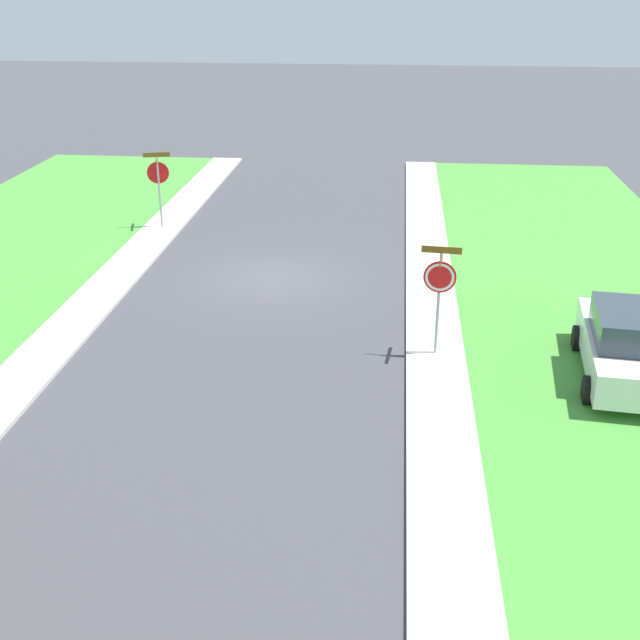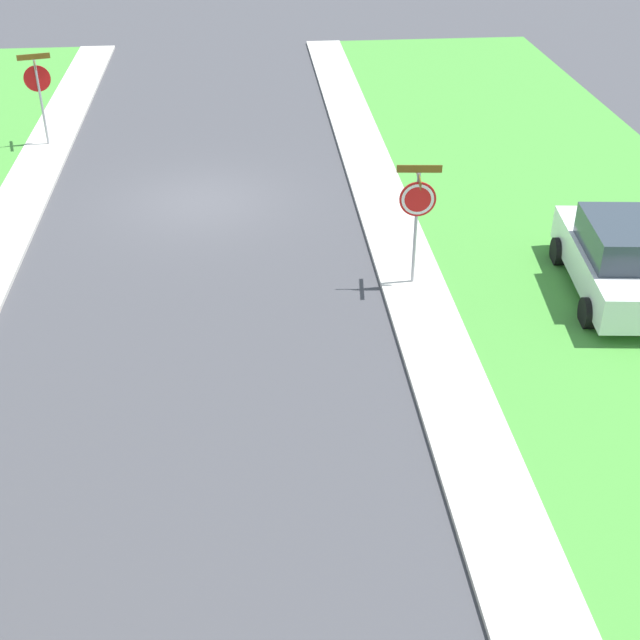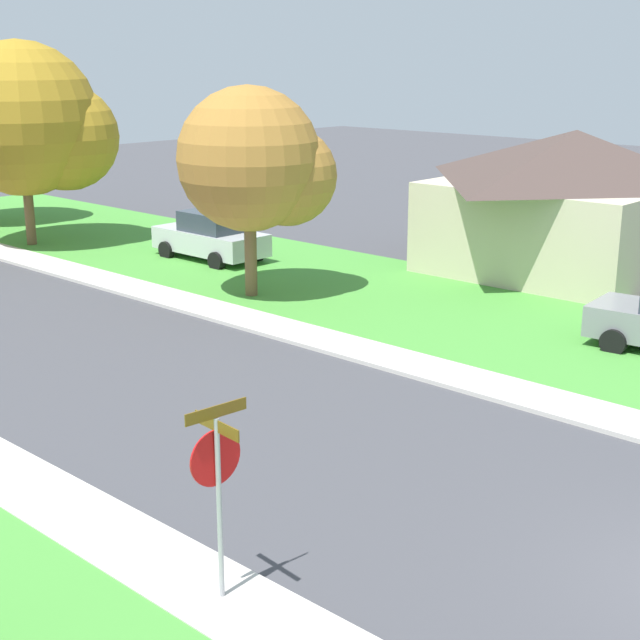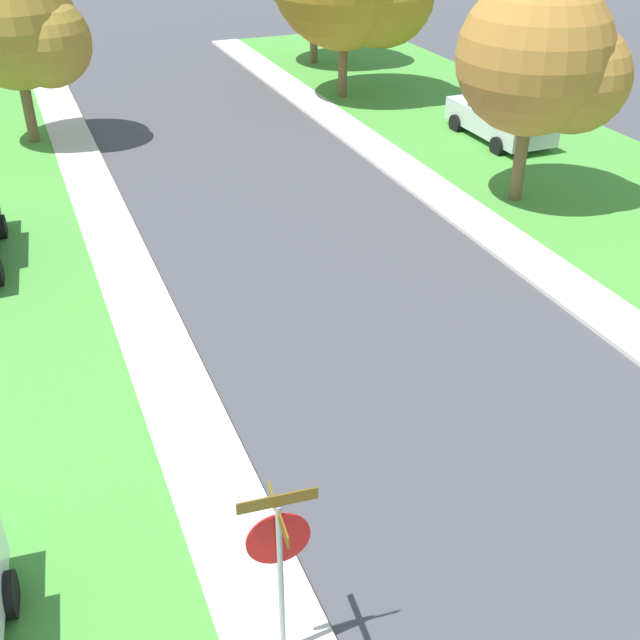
{
  "view_description": "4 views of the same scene",
  "coord_description": "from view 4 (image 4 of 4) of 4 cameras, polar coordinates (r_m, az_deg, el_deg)",
  "views": [
    {
      "loc": [
        -3.62,
        22.28,
        8.52
      ],
      "look_at": [
        -2.03,
        6.16,
        1.4
      ],
      "focal_mm": 44.73,
      "sensor_mm": 36.0,
      "label": 1
    },
    {
      "loc": [
        -1.22,
        20.86,
        9.22
      ],
      "look_at": [
        -2.36,
        8.36,
        1.4
      ],
      "focal_mm": 48.06,
      "sensor_mm": 36.0,
      "label": 2
    },
    {
      "loc": [
        -11.7,
        -3.38,
        6.94
      ],
      "look_at": [
        2.52,
        9.79,
        1.4
      ],
      "focal_mm": 52.19,
      "sensor_mm": 36.0,
      "label": 3
    },
    {
      "loc": [
        -6.59,
        -1.04,
        8.8
      ],
      "look_at": [
        -2.05,
        10.15,
        1.4
      ],
      "focal_mm": 43.6,
      "sensor_mm": 36.0,
      "label": 4
    }
  ],
  "objects": [
    {
      "name": "car_silver_driveway_right",
      "position": [
        28.18,
        13.15,
        14.37
      ],
      "size": [
        2.05,
        4.3,
        1.76
      ],
      "color": "silver",
      "rests_on": "ground"
    },
    {
      "name": "tree_sidewalk_near",
      "position": [
        22.27,
        16.18,
        17.74
      ],
      "size": [
        4.45,
        4.14,
        6.15
      ],
      "color": "brown",
      "rests_on": "ground"
    },
    {
      "name": "sidewalk_west",
      "position": [
        15.81,
        -11.52,
        -2.81
      ],
      "size": [
        1.4,
        56.0,
        0.1
      ],
      "primitive_type": "cube",
      "color": "beige",
      "rests_on": "ground"
    },
    {
      "name": "tree_across_left",
      "position": [
        28.16,
        -21.11,
        19.31
      ],
      "size": [
        4.39,
        4.09,
        5.97
      ],
      "color": "brown",
      "rests_on": "ground"
    },
    {
      "name": "stop_sign_far_corner",
      "position": [
        9.31,
        -3.02,
        -16.52
      ],
      "size": [
        0.92,
        0.92,
        2.77
      ],
      "color": "#9E9EA3",
      "rests_on": "ground"
    },
    {
      "name": "sidewalk_east",
      "position": [
        19.34,
        16.72,
        3.18
      ],
      "size": [
        1.4,
        56.0,
        0.1
      ],
      "primitive_type": "cube",
      "color": "beige",
      "rests_on": "ground"
    }
  ]
}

